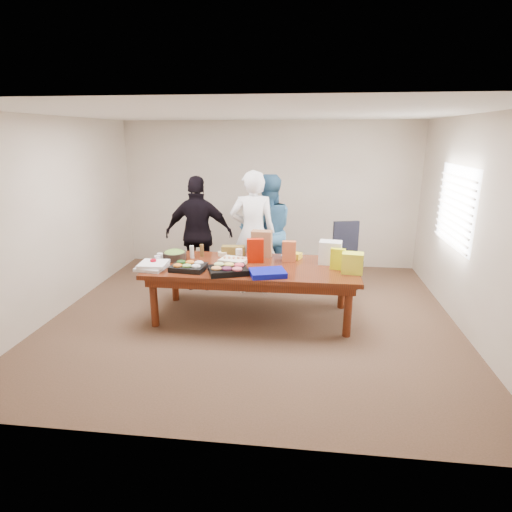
# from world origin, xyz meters

# --- Properties ---
(floor) EXTENTS (5.50, 5.00, 0.02)m
(floor) POSITION_xyz_m (0.00, 0.00, -0.01)
(floor) COLOR #47301E
(floor) RESTS_ON ground
(ceiling) EXTENTS (5.50, 5.00, 0.02)m
(ceiling) POSITION_xyz_m (0.00, 0.00, 2.71)
(ceiling) COLOR white
(ceiling) RESTS_ON wall_back
(wall_back) EXTENTS (5.50, 0.04, 2.70)m
(wall_back) POSITION_xyz_m (0.00, 2.50, 1.35)
(wall_back) COLOR beige
(wall_back) RESTS_ON floor
(wall_front) EXTENTS (5.50, 0.04, 2.70)m
(wall_front) POSITION_xyz_m (0.00, -2.50, 1.35)
(wall_front) COLOR beige
(wall_front) RESTS_ON floor
(wall_left) EXTENTS (0.04, 5.00, 2.70)m
(wall_left) POSITION_xyz_m (-2.75, 0.00, 1.35)
(wall_left) COLOR beige
(wall_left) RESTS_ON floor
(wall_right) EXTENTS (0.04, 5.00, 2.70)m
(wall_right) POSITION_xyz_m (2.75, 0.00, 1.35)
(wall_right) COLOR beige
(wall_right) RESTS_ON floor
(window_panel) EXTENTS (0.03, 1.40, 1.10)m
(window_panel) POSITION_xyz_m (2.72, 0.60, 1.50)
(window_panel) COLOR white
(window_panel) RESTS_ON wall_right
(window_blinds) EXTENTS (0.04, 1.36, 1.00)m
(window_blinds) POSITION_xyz_m (2.68, 0.60, 1.50)
(window_blinds) COLOR beige
(window_blinds) RESTS_ON wall_right
(conference_table) EXTENTS (2.80, 1.20, 0.75)m
(conference_table) POSITION_xyz_m (0.00, 0.00, 0.38)
(conference_table) COLOR #4C1C0F
(conference_table) RESTS_ON floor
(office_chair) EXTENTS (0.63, 0.63, 1.03)m
(office_chair) POSITION_xyz_m (1.37, 1.34, 0.51)
(office_chair) COLOR black
(office_chair) RESTS_ON floor
(person_center) EXTENTS (0.76, 0.54, 1.94)m
(person_center) POSITION_xyz_m (-0.12, 0.95, 0.97)
(person_center) COLOR white
(person_center) RESTS_ON floor
(person_right) EXTENTS (1.06, 0.92, 1.85)m
(person_right) POSITION_xyz_m (0.08, 1.27, 0.93)
(person_right) COLOR #356790
(person_right) RESTS_ON floor
(person_left) EXTENTS (1.10, 0.50, 1.84)m
(person_left) POSITION_xyz_m (-0.99, 1.00, 0.92)
(person_left) COLOR black
(person_left) RESTS_ON floor
(veggie_tray) EXTENTS (0.47, 0.38, 0.07)m
(veggie_tray) POSITION_xyz_m (-0.81, -0.29, 0.78)
(veggie_tray) COLOR black
(veggie_tray) RESTS_ON conference_table
(fruit_tray) EXTENTS (0.58, 0.51, 0.07)m
(fruit_tray) POSITION_xyz_m (-0.27, -0.36, 0.79)
(fruit_tray) COLOR black
(fruit_tray) RESTS_ON conference_table
(sheet_cake) EXTENTS (0.41, 0.35, 0.06)m
(sheet_cake) POSITION_xyz_m (-0.27, 0.07, 0.78)
(sheet_cake) COLOR white
(sheet_cake) RESTS_ON conference_table
(salad_bowl) EXTENTS (0.39, 0.39, 0.11)m
(salad_bowl) POSITION_xyz_m (-1.13, 0.14, 0.80)
(salad_bowl) COLOR black
(salad_bowl) RESTS_ON conference_table
(chip_bag_blue) EXTENTS (0.51, 0.44, 0.07)m
(chip_bag_blue) POSITION_xyz_m (0.24, -0.39, 0.78)
(chip_bag_blue) COLOR #0B10A2
(chip_bag_blue) RESTS_ON conference_table
(chip_bag_red) EXTENTS (0.24, 0.13, 0.33)m
(chip_bag_red) POSITION_xyz_m (0.02, 0.14, 0.92)
(chip_bag_red) COLOR #B71600
(chip_bag_red) RESTS_ON conference_table
(chip_bag_yellow) EXTENTS (0.20, 0.11, 0.28)m
(chip_bag_yellow) POSITION_xyz_m (1.12, -0.04, 0.89)
(chip_bag_yellow) COLOR #E0E80E
(chip_bag_yellow) RESTS_ON conference_table
(chip_bag_orange) EXTENTS (0.19, 0.09, 0.29)m
(chip_bag_orange) POSITION_xyz_m (0.48, 0.23, 0.90)
(chip_bag_orange) COLOR #D36333
(chip_bag_orange) RESTS_ON conference_table
(mayo_jar) EXTENTS (0.10, 0.10, 0.15)m
(mayo_jar) POSITION_xyz_m (-0.23, 0.27, 0.82)
(mayo_jar) COLOR silver
(mayo_jar) RESTS_ON conference_table
(mustard_bottle) EXTENTS (0.08, 0.08, 0.19)m
(mustard_bottle) POSITION_xyz_m (-0.02, 0.37, 0.84)
(mustard_bottle) COLOR #FBD900
(mustard_bottle) RESTS_ON conference_table
(dressing_bottle) EXTENTS (0.06, 0.06, 0.18)m
(dressing_bottle) POSITION_xyz_m (-0.78, 0.34, 0.84)
(dressing_bottle) COLOR brown
(dressing_bottle) RESTS_ON conference_table
(ranch_bottle) EXTENTS (0.07, 0.07, 0.18)m
(ranch_bottle) POSITION_xyz_m (-0.91, 0.25, 0.84)
(ranch_bottle) COLOR silver
(ranch_bottle) RESTS_ON conference_table
(banana_bunch) EXTENTS (0.28, 0.23, 0.08)m
(banana_bunch) POSITION_xyz_m (0.52, 0.40, 0.79)
(banana_bunch) COLOR yellow
(banana_bunch) RESTS_ON conference_table
(bread_loaf) EXTENTS (0.34, 0.16, 0.13)m
(bread_loaf) POSITION_xyz_m (-0.35, 0.47, 0.82)
(bread_loaf) COLOR brown
(bread_loaf) RESTS_ON conference_table
(kraft_bag) EXTENTS (0.30, 0.19, 0.38)m
(kraft_bag) POSITION_xyz_m (0.08, 0.44, 0.94)
(kraft_bag) COLOR #9C6740
(kraft_bag) RESTS_ON conference_table
(red_cup) EXTENTS (0.09, 0.09, 0.11)m
(red_cup) POSITION_xyz_m (-1.30, -0.24, 0.80)
(red_cup) COLOR #A50012
(red_cup) RESTS_ON conference_table
(clear_cup_a) EXTENTS (0.10, 0.10, 0.11)m
(clear_cup_a) POSITION_xyz_m (-1.30, -0.08, 0.81)
(clear_cup_a) COLOR silver
(clear_cup_a) RESTS_ON conference_table
(clear_cup_b) EXTENTS (0.09, 0.09, 0.12)m
(clear_cup_b) POSITION_xyz_m (-1.30, 0.02, 0.81)
(clear_cup_b) COLOR white
(clear_cup_b) RESTS_ON conference_table
(pizza_box_lower) EXTENTS (0.39, 0.39, 0.04)m
(pizza_box_lower) POSITION_xyz_m (-1.30, -0.31, 0.77)
(pizza_box_lower) COLOR silver
(pizza_box_lower) RESTS_ON conference_table
(pizza_box_upper) EXTENTS (0.37, 0.37, 0.04)m
(pizza_box_upper) POSITION_xyz_m (-1.28, -0.29, 0.81)
(pizza_box_upper) COLOR white
(pizza_box_upper) RESTS_ON pizza_box_lower
(plate_a) EXTENTS (0.32, 0.32, 0.01)m
(plate_a) POSITION_xyz_m (1.09, 0.30, 0.76)
(plate_a) COLOR white
(plate_a) RESTS_ON conference_table
(plate_b) EXTENTS (0.25, 0.25, 0.01)m
(plate_b) POSITION_xyz_m (0.47, 0.51, 0.76)
(plate_b) COLOR white
(plate_b) RESTS_ON conference_table
(dip_bowl_a) EXTENTS (0.17, 0.17, 0.05)m
(dip_bowl_a) POSITION_xyz_m (0.49, 0.26, 0.78)
(dip_bowl_a) COLOR silver
(dip_bowl_a) RESTS_ON conference_table
(dip_bowl_b) EXTENTS (0.17, 0.17, 0.06)m
(dip_bowl_b) POSITION_xyz_m (-0.49, 0.41, 0.78)
(dip_bowl_b) COLOR #F5EABC
(dip_bowl_b) RESTS_ON conference_table
(grocery_bag_white) EXTENTS (0.32, 0.25, 0.31)m
(grocery_bag_white) POSITION_xyz_m (1.04, 0.20, 0.91)
(grocery_bag_white) COLOR white
(grocery_bag_white) RESTS_ON conference_table
(grocery_bag_yellow) EXTENTS (0.29, 0.22, 0.27)m
(grocery_bag_yellow) POSITION_xyz_m (1.30, -0.17, 0.88)
(grocery_bag_yellow) COLOR #F3FF33
(grocery_bag_yellow) RESTS_ON conference_table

